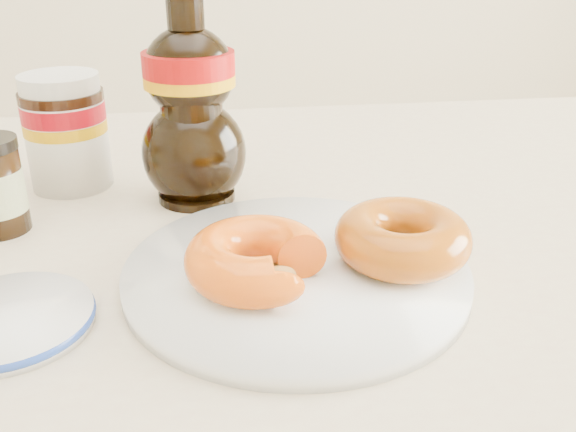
{
  "coord_description": "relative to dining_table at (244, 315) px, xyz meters",
  "views": [
    {
      "loc": [
        -0.03,
        -0.43,
        1.02
      ],
      "look_at": [
        0.04,
        0.07,
        0.79
      ],
      "focal_mm": 40.0,
      "sensor_mm": 36.0,
      "label": 1
    }
  ],
  "objects": [
    {
      "name": "plate",
      "position": [
        0.04,
        -0.08,
        0.09
      ],
      "size": [
        0.28,
        0.28,
        0.01
      ],
      "color": "white",
      "rests_on": "dining_table"
    },
    {
      "name": "donut_bitten",
      "position": [
        0.01,
        -0.1,
        0.12
      ],
      "size": [
        0.12,
        0.12,
        0.04
      ],
      "primitive_type": "torus",
      "rotation": [
        0.0,
        0.0,
        0.04
      ],
      "color": "orange",
      "rests_on": "plate"
    },
    {
      "name": "dining_table",
      "position": [
        0.0,
        0.0,
        0.0
      ],
      "size": [
        1.4,
        0.9,
        0.75
      ],
      "color": "beige",
      "rests_on": "ground"
    },
    {
      "name": "donut_whole",
      "position": [
        0.13,
        -0.08,
        0.12
      ],
      "size": [
        0.14,
        0.14,
        0.04
      ],
      "primitive_type": "torus",
      "rotation": [
        0.0,
        0.0,
        0.31
      ],
      "color": "#A03B0A",
      "rests_on": "plate"
    },
    {
      "name": "syrup_bottle",
      "position": [
        -0.04,
        0.1,
        0.19
      ],
      "size": [
        0.11,
        0.1,
        0.21
      ],
      "primitive_type": null,
      "rotation": [
        0.0,
        0.0,
        -0.07
      ],
      "color": "black",
      "rests_on": "dining_table"
    },
    {
      "name": "nutella_jar",
      "position": [
        -0.18,
        0.16,
        0.15
      ],
      "size": [
        0.09,
        0.09,
        0.12
      ],
      "rotation": [
        0.0,
        0.0,
        0.41
      ],
      "color": "white",
      "rests_on": "dining_table"
    },
    {
      "name": "blue_rim_saucer",
      "position": [
        -0.18,
        -0.12,
        0.09
      ],
      "size": [
        0.12,
        0.12,
        0.01
      ],
      "color": "white",
      "rests_on": "dining_table"
    }
  ]
}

